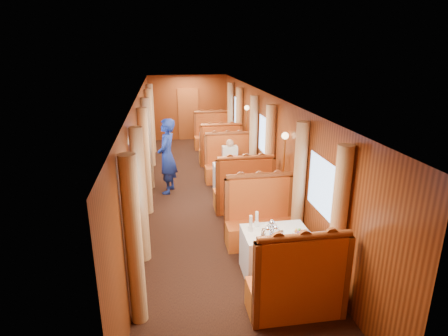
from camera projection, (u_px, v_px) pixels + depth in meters
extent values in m
cube|color=brown|center=(188.00, 114.00, 14.63)|extent=(0.80, 0.04, 2.00)
cube|color=white|center=(275.00, 252.00, 6.05)|extent=(1.05, 0.72, 0.75)
cube|color=#AA2D12|center=(294.00, 297.00, 5.21)|extent=(1.30, 0.55, 0.45)
cube|color=#AA2D12|center=(303.00, 267.00, 4.81)|extent=(1.30, 0.12, 0.80)
cylinder|color=brown|center=(305.00, 237.00, 4.67)|extent=(1.23, 0.10, 0.10)
cube|color=#AA2D12|center=(260.00, 233.00, 6.99)|extent=(1.30, 0.55, 0.45)
cube|color=#AA2D12|center=(259.00, 198.00, 7.00)|extent=(1.30, 0.12, 0.80)
cylinder|color=brown|center=(259.00, 176.00, 6.86)|extent=(1.23, 0.10, 0.10)
cube|color=white|center=(235.00, 180.00, 9.34)|extent=(1.05, 0.72, 0.75)
cube|color=#AA2D12|center=(243.00, 200.00, 8.49)|extent=(1.30, 0.55, 0.45)
cube|color=#AA2D12|center=(245.00, 177.00, 8.10)|extent=(1.30, 0.12, 0.80)
cylinder|color=brown|center=(246.00, 158.00, 7.96)|extent=(1.23, 0.10, 0.10)
cube|color=#AA2D12|center=(229.00, 173.00, 10.28)|extent=(1.30, 0.55, 0.45)
cube|color=#AA2D12|center=(228.00, 149.00, 10.28)|extent=(1.30, 0.12, 0.80)
cylinder|color=brown|center=(228.00, 133.00, 10.14)|extent=(1.23, 0.10, 0.10)
cube|color=white|center=(216.00, 145.00, 12.62)|extent=(1.05, 0.72, 0.75)
cube|color=#AA2D12|center=(220.00, 157.00, 11.78)|extent=(1.30, 0.55, 0.45)
cube|color=#AA2D12|center=(221.00, 139.00, 11.38)|extent=(1.30, 0.12, 0.80)
cylinder|color=brown|center=(221.00, 125.00, 11.24)|extent=(1.23, 0.10, 0.10)
cube|color=#AA2D12|center=(213.00, 142.00, 13.56)|extent=(1.30, 0.55, 0.45)
cube|color=#AA2D12|center=(212.00, 124.00, 13.57)|extent=(1.30, 0.12, 0.80)
cylinder|color=brown|center=(212.00, 112.00, 13.43)|extent=(1.23, 0.10, 0.10)
cube|color=silver|center=(272.00, 233.00, 5.87)|extent=(0.41, 0.36, 0.01)
cylinder|color=white|center=(299.00, 233.00, 5.89)|extent=(0.21, 0.21, 0.01)
cylinder|color=white|center=(251.00, 229.00, 5.95)|extent=(0.08, 0.08, 0.08)
cylinder|color=white|center=(251.00, 221.00, 5.91)|extent=(0.05, 0.05, 0.18)
cylinder|color=white|center=(257.00, 224.00, 6.09)|extent=(0.08, 0.08, 0.08)
cylinder|color=white|center=(257.00, 217.00, 6.05)|extent=(0.05, 0.05, 0.18)
cylinder|color=silver|center=(235.00, 162.00, 9.22)|extent=(0.06, 0.06, 0.14)
cylinder|color=silver|center=(215.00, 132.00, 12.45)|extent=(0.06, 0.06, 0.14)
cylinder|color=tan|center=(134.00, 243.00, 4.75)|extent=(0.22, 0.22, 2.35)
cylinder|color=tan|center=(140.00, 196.00, 6.22)|extent=(0.22, 0.22, 2.35)
cylinder|color=tan|center=(338.00, 227.00, 5.17)|extent=(0.22, 0.22, 2.35)
cylinder|color=tan|center=(299.00, 187.00, 6.63)|extent=(0.22, 0.22, 2.35)
cylinder|color=tan|center=(145.00, 162.00, 8.04)|extent=(0.22, 0.22, 2.35)
cylinder|color=tan|center=(148.00, 144.00, 9.50)|extent=(0.22, 0.22, 2.35)
cylinder|color=tan|center=(269.00, 156.00, 8.45)|extent=(0.22, 0.22, 2.35)
cylinder|color=tan|center=(253.00, 140.00, 9.91)|extent=(0.22, 0.22, 2.35)
cylinder|color=tan|center=(150.00, 128.00, 11.32)|extent=(0.22, 0.22, 2.35)
cylinder|color=tan|center=(151.00, 119.00, 12.79)|extent=(0.22, 0.22, 2.35)
cylinder|color=tan|center=(239.00, 125.00, 11.73)|extent=(0.22, 0.22, 2.35)
cylinder|color=tan|center=(231.00, 116.00, 13.20)|extent=(0.22, 0.22, 2.35)
cylinder|color=#BF8C3F|center=(143.00, 189.00, 7.20)|extent=(0.04, 0.04, 1.85)
sphere|color=#FFD18C|center=(139.00, 141.00, 6.90)|extent=(0.14, 0.14, 0.14)
cylinder|color=#BF8C3F|center=(283.00, 181.00, 7.62)|extent=(0.04, 0.04, 1.85)
sphere|color=#FFD18C|center=(285.00, 136.00, 7.32)|extent=(0.14, 0.14, 0.14)
cylinder|color=#BF8C3F|center=(149.00, 144.00, 10.49)|extent=(0.04, 0.04, 1.85)
sphere|color=#FFD18C|center=(146.00, 110.00, 10.19)|extent=(0.14, 0.14, 0.14)
cylinder|color=#BF8C3F|center=(246.00, 140.00, 10.90)|extent=(0.04, 0.04, 1.85)
sphere|color=#FFD18C|center=(247.00, 108.00, 10.61)|extent=(0.14, 0.14, 0.14)
imported|color=navy|center=(167.00, 156.00, 9.27)|extent=(0.62, 0.79, 1.89)
cube|color=beige|center=(230.00, 156.00, 9.99)|extent=(0.40, 0.24, 0.55)
sphere|color=tan|center=(230.00, 143.00, 9.88)|extent=(0.20, 0.20, 0.20)
cube|color=beige|center=(231.00, 166.00, 9.91)|extent=(0.36, 0.30, 0.14)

